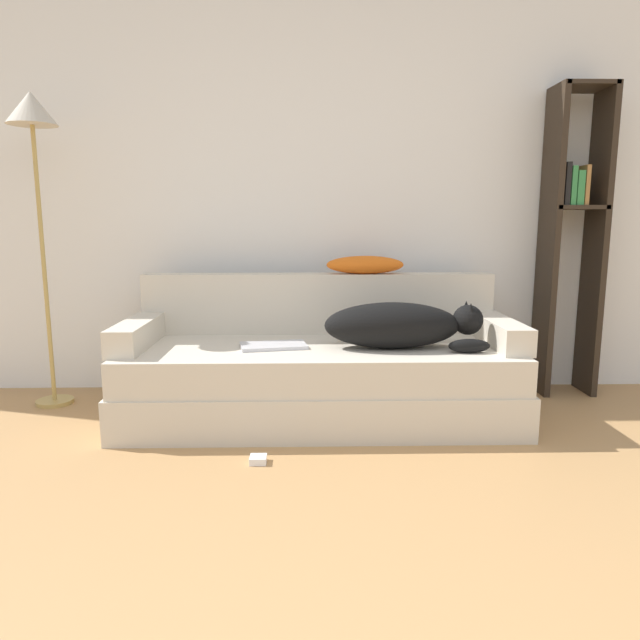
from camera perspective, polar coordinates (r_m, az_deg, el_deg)
wall_back at (r=3.63m, az=1.16°, el=14.46°), size 6.93×0.06×2.70m
couch at (r=3.10m, az=-0.04°, el=-6.20°), size 2.08×0.85×0.41m
couch_backrest at (r=3.37m, az=-0.17°, el=1.70°), size 2.04×0.15×0.35m
couch_arm_left at (r=3.16m, az=-17.79°, el=-1.26°), size 0.15×0.66×0.14m
couch_arm_right at (r=3.20m, az=17.48°, el=-1.11°), size 0.15×0.66×0.14m
dog at (r=2.98m, az=7.99°, el=-0.52°), size 0.83×0.30×0.24m
laptop at (r=3.00m, az=-4.69°, el=-2.56°), size 0.37×0.25×0.02m
throw_pillow at (r=3.34m, az=4.53°, el=5.52°), size 0.45×0.16×0.10m
bookshelf at (r=3.78m, az=23.91°, el=8.29°), size 0.32×0.26×1.84m
floor_lamp at (r=3.61m, az=-26.72°, el=15.66°), size 0.27×0.27×1.75m
power_adapter at (r=2.61m, az=-6.20°, el=-13.70°), size 0.07×0.07×0.03m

